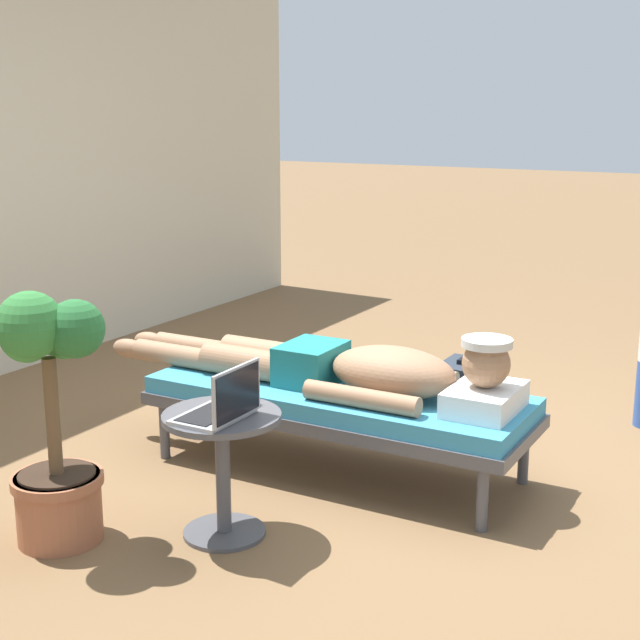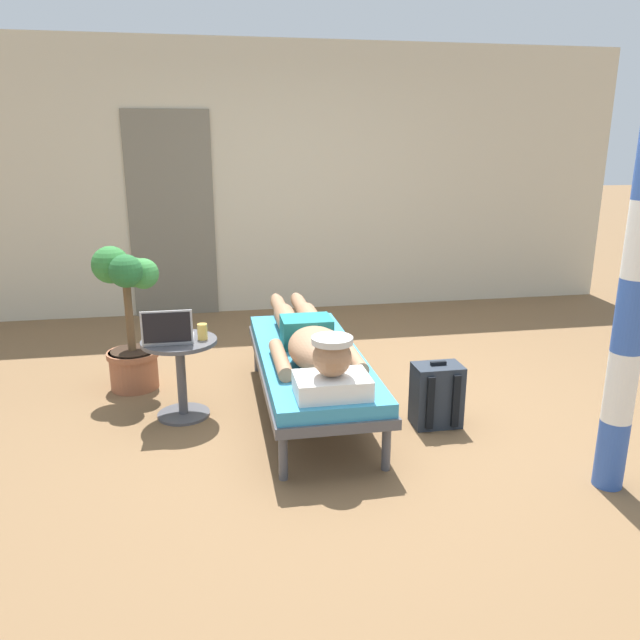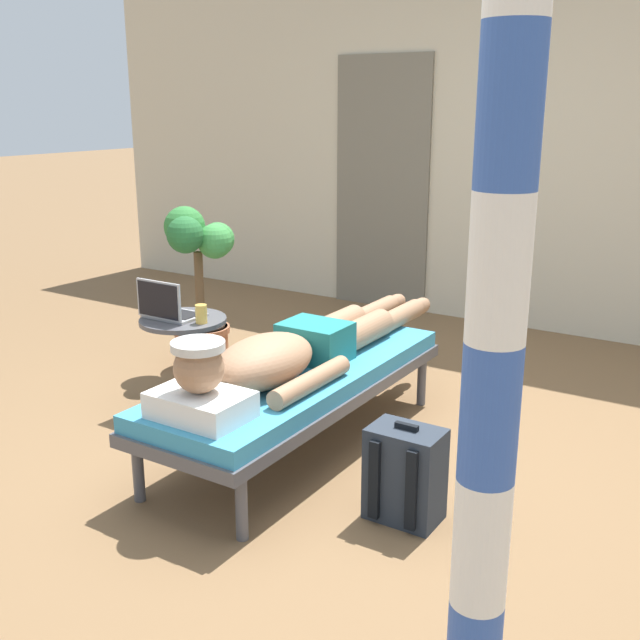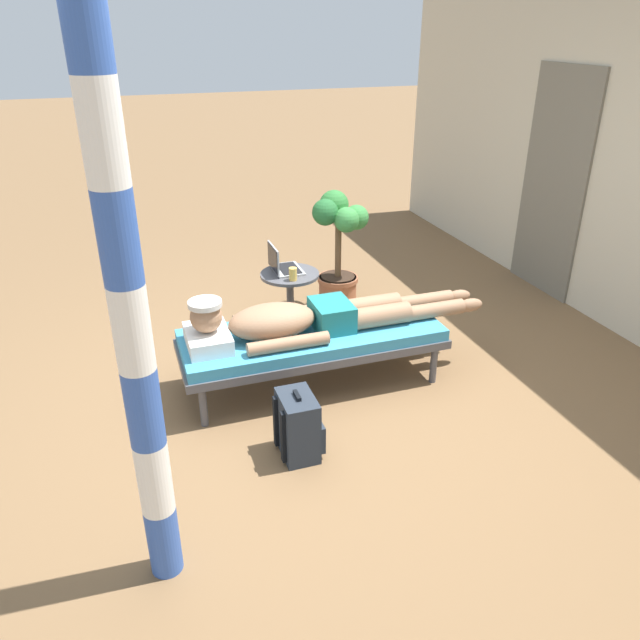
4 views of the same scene
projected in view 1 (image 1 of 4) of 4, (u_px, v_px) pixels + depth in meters
The scene contains 8 objects.
ground_plane at pixel (378, 461), 4.58m from camera, with size 40.00×40.00×0.00m, color brown.
lounge_chair at pixel (338, 402), 4.39m from camera, with size 0.67×1.85×0.42m.
person_reclining at pixel (348, 368), 4.33m from camera, with size 0.53×2.17×0.33m.
side_table at pixel (223, 453), 3.73m from camera, with size 0.48×0.48×0.52m.
laptop at pixel (223, 406), 3.60m from camera, with size 0.31×0.24×0.23m.
drink_glass at pixel (246, 392), 3.80m from camera, with size 0.06×0.06×0.10m, color gold.
backpack at pixel (460, 399), 4.91m from camera, with size 0.30×0.26×0.42m.
potted_plant at pixel (52, 408), 3.64m from camera, with size 0.45×0.50×1.05m.
Camera 1 is at (-3.88, -1.85, 1.74)m, focal length 51.93 mm.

